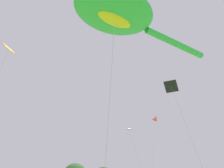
# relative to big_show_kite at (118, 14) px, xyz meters

# --- Properties ---
(big_show_kite) EXTENTS (11.52, 6.08, 13.20)m
(big_show_kite) POSITION_rel_big_show_kite_xyz_m (0.00, 0.00, 0.00)
(big_show_kite) COLOR green
(big_show_kite) RESTS_ON ground
(small_kite_bird_shape) EXTENTS (1.70, 1.68, 7.42)m
(small_kite_bird_shape) POSITION_rel_big_show_kite_xyz_m (6.09, 7.21, -5.40)
(small_kite_bird_shape) COLOR pink
(small_kite_bird_shape) RESTS_ON ground
(small_kite_streamer_purple) EXTENTS (1.22, 3.52, 10.78)m
(small_kite_streamer_purple) POSITION_rel_big_show_kite_xyz_m (7.63, 3.03, -2.39)
(small_kite_streamer_purple) COLOR black
(small_kite_streamer_purple) RESTS_ON ground
(small_kite_box_yellow) EXTENTS (4.06, 1.86, 13.25)m
(small_kite_box_yellow) POSITION_rel_big_show_kite_xyz_m (18.52, 16.92, 0.25)
(small_kite_box_yellow) COLOR red
(small_kite_box_yellow) RESTS_ON ground
(small_kite_triangle_green) EXTENTS (2.19, 1.18, 13.24)m
(small_kite_triangle_green) POSITION_rel_big_show_kite_xyz_m (-5.16, 8.53, -0.17)
(small_kite_triangle_green) COLOR orange
(small_kite_triangle_green) RESTS_ON ground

